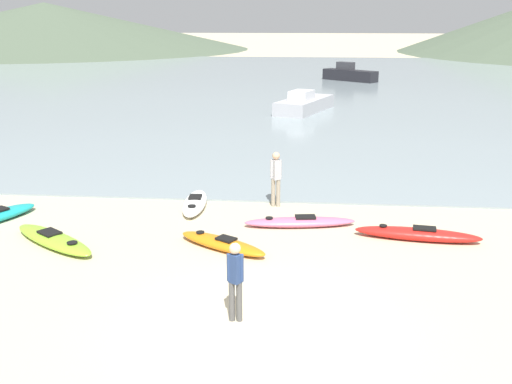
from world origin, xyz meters
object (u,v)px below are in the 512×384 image
Objects in this scene: kayak_on_sand_2 at (195,203)px; moored_boat_1 at (349,74)px; moored_boat_0 at (304,104)px; kayak_on_sand_1 at (418,234)px; person_near_foreground at (235,277)px; kayak_on_sand_4 at (300,222)px; person_near_waterline at (276,176)px; kayak_on_sand_5 at (53,239)px; kayak_on_sand_6 at (222,243)px.

moored_boat_1 is (6.95, 38.44, 0.50)m from kayak_on_sand_2.
moored_boat_0 is at bearing 81.00° from kayak_on_sand_2.
kayak_on_sand_1 is 2.06× the size of person_near_foreground.
kayak_on_sand_4 is at bearing -95.14° from moored_boat_1.
kayak_on_sand_1 is 4.86m from person_near_waterline.
kayak_on_sand_5 is at bearing -131.47° from kayak_on_sand_2.
kayak_on_sand_1 reaches higher than kayak_on_sand_2.
person_near_waterline reaches higher than person_near_foreground.
moored_boat_1 reaches higher than kayak_on_sand_4.
kayak_on_sand_4 is at bearing -66.01° from person_near_waterline.
person_near_foreground is at bearing -91.92° from moored_boat_0.
kayak_on_sand_6 is at bearing 1.46° from kayak_on_sand_5.
kayak_on_sand_4 is at bearing 166.26° from kayak_on_sand_1.
kayak_on_sand_5 is 4.51m from kayak_on_sand_6.
kayak_on_sand_1 is 0.69× the size of moored_boat_1.
kayak_on_sand_4 is (-3.20, 0.78, -0.03)m from kayak_on_sand_1.
moored_boat_1 reaches higher than kayak_on_sand_6.
kayak_on_sand_1 is 9.76m from kayak_on_sand_5.
kayak_on_sand_5 is at bearing -105.04° from moored_boat_0.
kayak_on_sand_1 is 1.92× the size of person_near_waterline.
moored_boat_1 is (5.57, 41.86, 0.50)m from kayak_on_sand_6.
kayak_on_sand_1 is at bearing 12.33° from kayak_on_sand_6.
moored_boat_0 reaches higher than kayak_on_sand_6.
kayak_on_sand_1 is 1.04× the size of kayak_on_sand_4.
moored_boat_1 reaches higher than kayak_on_sand_1.
kayak_on_sand_4 is 21.20m from moored_boat_0.
kayak_on_sand_5 is 0.54× the size of moored_boat_0.
kayak_on_sand_5 is (-6.48, -2.03, 0.01)m from kayak_on_sand_4.
kayak_on_sand_4 is 1.98× the size of person_near_foreground.
person_near_waterline is at bearing 146.97° from kayak_on_sand_1.
person_near_foreground is at bearing -131.59° from kayak_on_sand_1.
kayak_on_sand_2 is 0.89× the size of kayak_on_sand_5.
person_near_foreground is (5.34, -3.65, 0.80)m from kayak_on_sand_5.
moored_boat_1 is (10.07, 41.97, 0.50)m from kayak_on_sand_5.
kayak_on_sand_1 is at bearing -81.11° from moored_boat_0.
kayak_on_sand_6 reaches higher than kayak_on_sand_5.
kayak_on_sand_6 reaches higher than kayak_on_sand_2.
moored_boat_1 reaches higher than person_near_foreground.
person_near_foreground is 0.33× the size of moored_boat_1.
kayak_on_sand_6 is at bearing -67.95° from kayak_on_sand_2.
moored_boat_1 is at bearing 89.44° from kayak_on_sand_1.
kayak_on_sand_2 is 4.71m from kayak_on_sand_5.
kayak_on_sand_2 is 0.86× the size of kayak_on_sand_4.
kayak_on_sand_5 is 43.17m from moored_boat_1.
person_near_waterline is 0.31× the size of moored_boat_0.
moored_boat_1 is (4.41, 38.12, -0.37)m from person_near_waterline.
kayak_on_sand_4 is 1.04× the size of kayak_on_sand_5.
person_near_foreground is at bearing -77.54° from kayak_on_sand_6.
kayak_on_sand_5 is 24.05m from moored_boat_0.
moored_boat_1 is at bearing 82.42° from kayak_on_sand_6.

